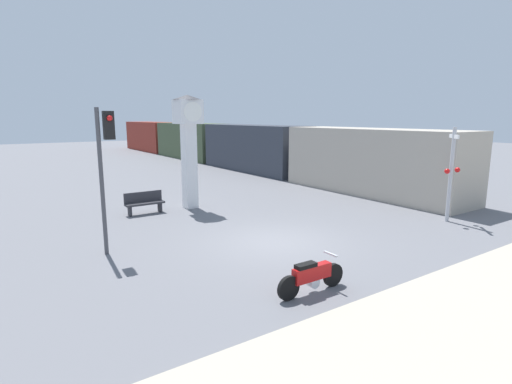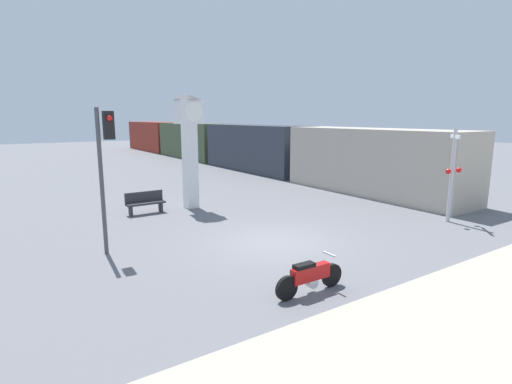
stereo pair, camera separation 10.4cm
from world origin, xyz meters
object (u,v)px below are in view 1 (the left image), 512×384
Objects in this scene: freight_train at (218,144)px; railroad_crossing_signal at (451,171)px; traffic_light at (105,155)px; bench at (144,202)px; clock_tower at (188,134)px; motorcycle at (312,276)px.

railroad_crossing_signal is at bearing -95.69° from freight_train.
traffic_light is (-13.99, -18.70, 1.23)m from freight_train.
railroad_crossing_signal is 12.25m from bench.
traffic_light is at bearing -120.01° from bench.
railroad_crossing_signal reaches higher than freight_train.
railroad_crossing_signal is at bearing -47.10° from clock_tower.
freight_train reaches higher than bench.
railroad_crossing_signal is at bearing -16.82° from traffic_light.
traffic_light is (-3.06, 5.42, 2.52)m from motorcycle.
motorcycle is 0.53× the size of railroad_crossing_signal.
freight_train is at bearing 84.31° from railroad_crossing_signal.
freight_train is 10.30× the size of traffic_light.
motorcycle is 26.50m from freight_train.
freight_train is at bearing 53.20° from traffic_light.
clock_tower is at bearing -123.14° from freight_train.
clock_tower is 1.36× the size of railroad_crossing_signal.
traffic_light is at bearing 163.18° from railroad_crossing_signal.
motorcycle is at bearing -167.95° from railroad_crossing_signal.
railroad_crossing_signal is (11.77, -3.56, -0.94)m from traffic_light.
freight_train is at bearing 65.94° from motorcycle.
clock_tower is 6.21m from traffic_light.
clock_tower is at bearing 132.90° from railroad_crossing_signal.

